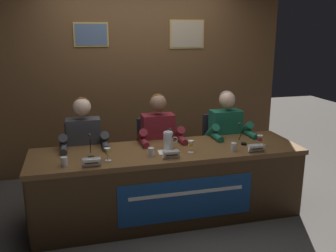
# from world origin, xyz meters

# --- Properties ---
(ground_plane) EXTENTS (12.00, 12.00, 0.00)m
(ground_plane) POSITION_xyz_m (0.00, 0.00, 0.00)
(ground_plane) COLOR #4C4742
(wall_back_panelled) EXTENTS (3.98, 0.14, 2.60)m
(wall_back_panelled) POSITION_xyz_m (0.00, 1.50, 1.30)
(wall_back_panelled) COLOR brown
(wall_back_panelled) RESTS_ON ground_plane
(conference_table) EXTENTS (2.78, 0.78, 0.74)m
(conference_table) POSITION_xyz_m (0.00, -0.10, 0.50)
(conference_table) COLOR brown
(conference_table) RESTS_ON ground_plane
(chair_left) EXTENTS (0.44, 0.44, 0.92)m
(chair_left) POSITION_xyz_m (-0.83, 0.57, 0.45)
(chair_left) COLOR black
(chair_left) RESTS_ON ground_plane
(panelist_left) EXTENTS (0.51, 0.48, 1.25)m
(panelist_left) POSITION_xyz_m (-0.83, 0.37, 0.73)
(panelist_left) COLOR black
(panelist_left) RESTS_ON ground_plane
(nameplate_left) EXTENTS (0.17, 0.06, 0.08)m
(nameplate_left) POSITION_xyz_m (-0.79, -0.30, 0.78)
(nameplate_left) COLOR white
(nameplate_left) RESTS_ON conference_table
(juice_glass_left) EXTENTS (0.06, 0.06, 0.12)m
(juice_glass_left) POSITION_xyz_m (-0.63, -0.18, 0.82)
(juice_glass_left) COLOR white
(juice_glass_left) RESTS_ON conference_table
(water_cup_left) EXTENTS (0.06, 0.06, 0.08)m
(water_cup_left) POSITION_xyz_m (-1.03, -0.22, 0.78)
(water_cup_left) COLOR silver
(water_cup_left) RESTS_ON conference_table
(microphone_left) EXTENTS (0.06, 0.17, 0.22)m
(microphone_left) POSITION_xyz_m (-0.78, -0.04, 0.81)
(microphone_left) COLOR black
(microphone_left) RESTS_ON conference_table
(chair_center) EXTENTS (0.44, 0.44, 0.92)m
(chair_center) POSITION_xyz_m (0.00, 0.57, 0.45)
(chair_center) COLOR black
(chair_center) RESTS_ON ground_plane
(panelist_center) EXTENTS (0.51, 0.48, 1.25)m
(panelist_center) POSITION_xyz_m (0.00, 0.37, 0.73)
(panelist_center) COLOR black
(panelist_center) RESTS_ON ground_plane
(nameplate_center) EXTENTS (0.16, 0.06, 0.08)m
(nameplate_center) POSITION_xyz_m (-0.04, -0.27, 0.78)
(nameplate_center) COLOR white
(nameplate_center) RESTS_ON conference_table
(juice_glass_center) EXTENTS (0.06, 0.06, 0.12)m
(juice_glass_center) POSITION_xyz_m (0.20, -0.15, 0.82)
(juice_glass_center) COLOR white
(juice_glass_center) RESTS_ON conference_table
(water_cup_center) EXTENTS (0.06, 0.06, 0.08)m
(water_cup_center) POSITION_xyz_m (-0.21, -0.16, 0.78)
(water_cup_center) COLOR silver
(water_cup_center) RESTS_ON conference_table
(microphone_center) EXTENTS (0.06, 0.17, 0.22)m
(microphone_center) POSITION_xyz_m (0.03, -0.05, 0.81)
(microphone_center) COLOR black
(microphone_center) RESTS_ON conference_table
(chair_right) EXTENTS (0.44, 0.44, 0.92)m
(chair_right) POSITION_xyz_m (0.83, 0.57, 0.45)
(chair_right) COLOR black
(chair_right) RESTS_ON ground_plane
(panelist_right) EXTENTS (0.51, 0.48, 1.25)m
(panelist_right) POSITION_xyz_m (0.83, 0.37, 0.73)
(panelist_right) COLOR black
(panelist_right) RESTS_ON ground_plane
(nameplate_right) EXTENTS (0.17, 0.06, 0.08)m
(nameplate_right) POSITION_xyz_m (0.84, -0.30, 0.78)
(nameplate_right) COLOR white
(nameplate_right) RESTS_ON conference_table
(juice_glass_right) EXTENTS (0.06, 0.06, 0.12)m
(juice_glass_right) POSITION_xyz_m (0.95, -0.15, 0.82)
(juice_glass_right) COLOR white
(juice_glass_right) RESTS_ON conference_table
(water_cup_right) EXTENTS (0.06, 0.06, 0.08)m
(water_cup_right) POSITION_xyz_m (0.63, -0.21, 0.78)
(water_cup_right) COLOR silver
(water_cup_right) RESTS_ON conference_table
(microphone_right) EXTENTS (0.06, 0.17, 0.22)m
(microphone_right) POSITION_xyz_m (0.83, -0.01, 0.81)
(microphone_right) COLOR black
(microphone_right) RESTS_ON conference_table
(water_pitcher_central) EXTENTS (0.15, 0.10, 0.21)m
(water_pitcher_central) POSITION_xyz_m (0.00, -0.01, 0.83)
(water_pitcher_central) COLOR silver
(water_pitcher_central) RESTS_ON conference_table
(document_stack_center) EXTENTS (0.22, 0.17, 0.01)m
(document_stack_center) POSITION_xyz_m (-0.02, -0.11, 0.74)
(document_stack_center) COLOR white
(document_stack_center) RESTS_ON conference_table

